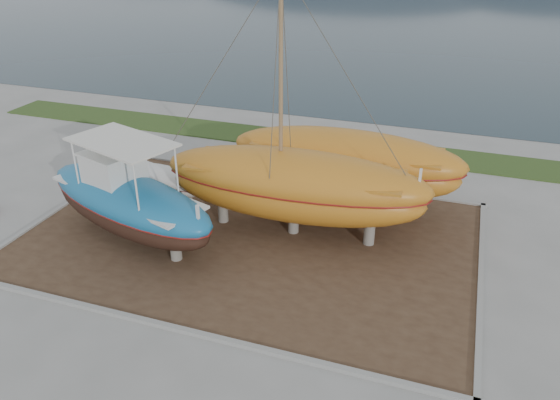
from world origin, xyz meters
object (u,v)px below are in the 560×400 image
(blue_caique, at_px, (127,191))
(orange_bare_hull, at_px, (345,170))
(orange_sailboat, at_px, (295,113))
(white_dinghy, at_px, (166,183))

(blue_caique, xyz_separation_m, orange_bare_hull, (7.46, 5.84, -0.42))
(blue_caique, bearing_deg, orange_bare_hull, 56.18)
(blue_caique, height_order, orange_sailboat, orange_sailboat)
(blue_caique, relative_size, orange_sailboat, 0.81)
(white_dinghy, distance_m, orange_sailboat, 8.17)
(blue_caique, distance_m, white_dinghy, 4.17)
(blue_caique, height_order, orange_bare_hull, blue_caique)
(blue_caique, distance_m, orange_sailboat, 7.30)
(white_dinghy, height_order, orange_sailboat, orange_sailboat)
(orange_sailboat, relative_size, orange_bare_hull, 1.05)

